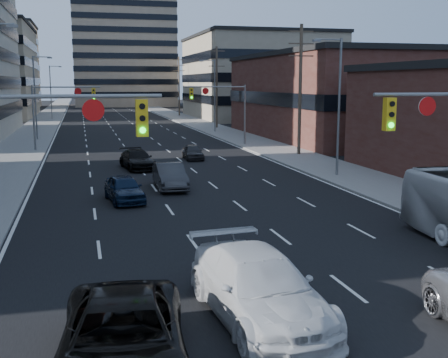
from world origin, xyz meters
name	(u,v)px	position (x,y,z in m)	size (l,w,h in m)	color
road_surface	(105,109)	(0.00, 130.00, 0.01)	(18.00, 300.00, 0.02)	black
sidewalk_left	(56,109)	(-11.50, 130.00, 0.07)	(5.00, 300.00, 0.15)	slate
sidewalk_right	(153,108)	(11.50, 130.00, 0.07)	(5.00, 300.00, 0.15)	slate
storefront_right_mid	(351,98)	(24.00, 50.00, 4.50)	(20.00, 30.00, 9.00)	#472119
office_right_far	(258,78)	(25.00, 88.00, 7.00)	(22.00, 28.00, 14.00)	gray
bg_block_right	(233,84)	(32.00, 130.00, 6.00)	(22.00, 22.00, 12.00)	gray
signal_near_left	(24,149)	(-7.45, 8.00, 4.33)	(6.59, 0.33, 6.00)	slate
signal_far_left	(59,104)	(-7.68, 45.00, 4.30)	(6.09, 0.33, 6.00)	slate
signal_far_right	(222,102)	(7.68, 45.00, 4.30)	(6.09, 0.33, 6.00)	slate
utility_pole_block	(300,88)	(12.20, 36.00, 5.78)	(2.20, 0.28, 11.00)	#4C3D2D
utility_pole_midblock	(217,86)	(12.20, 66.00, 5.78)	(2.20, 0.28, 11.00)	#4C3D2D
utility_pole_distant	(179,85)	(12.20, 96.00, 5.78)	(2.20, 0.28, 11.00)	#4C3D2D
streetlight_left_mid	(36,94)	(-10.34, 55.00, 5.05)	(2.03, 0.22, 9.00)	slate
streetlight_left_far	(52,90)	(-10.34, 90.00, 5.05)	(2.03, 0.22, 9.00)	slate
streetlight_right_near	(337,100)	(10.34, 25.00, 5.05)	(2.03, 0.22, 9.00)	slate
streetlight_right_far	(214,92)	(10.34, 60.00, 5.05)	(2.03, 0.22, 9.00)	slate
black_pickup	(123,340)	(-5.20, 2.51, 0.82)	(2.71, 5.88, 1.63)	black
white_van	(258,287)	(-1.52, 4.55, 0.89)	(2.49, 6.14, 1.78)	silver
sedan_blue	(124,189)	(-3.80, 20.55, 0.70)	(1.65, 4.11, 1.40)	black
sedan_grey_center	(170,176)	(-0.90, 23.57, 0.75)	(1.59, 4.55, 1.50)	#313134
sedan_black_far	(137,159)	(-2.00, 31.83, 0.69)	(1.94, 4.78, 1.39)	black
sedan_grey_right	(193,152)	(2.90, 35.92, 0.61)	(1.44, 3.59, 1.22)	#2C2C2E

